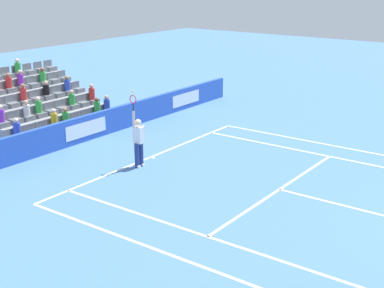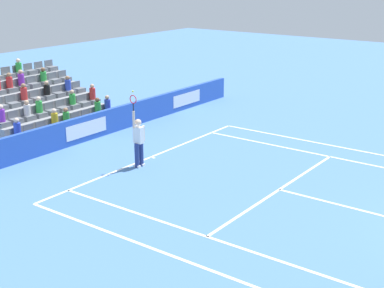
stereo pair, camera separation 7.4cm
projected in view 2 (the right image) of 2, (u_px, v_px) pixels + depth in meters
line_baseline at (151, 157)px, 21.02m from camera, size 10.97×0.10×0.01m
line_service at (279, 190)px, 17.91m from camera, size 8.23×0.10×0.01m
line_centre_service at (377, 214)px, 16.11m from camera, size 0.10×6.40×0.01m
line_singles_sideline_left at (221, 241)px, 14.50m from camera, size 0.10×11.89×0.01m
line_singles_sideline_right at (341, 159)px, 20.82m from camera, size 0.10×11.89×0.01m
line_doubles_sideline_left at (190, 263)px, 13.45m from camera, size 0.10×11.89×0.01m
line_doubles_sideline_right at (354, 150)px, 21.87m from camera, size 0.10×11.89×0.01m
line_centre_mark at (153, 158)px, 20.96m from camera, size 0.10×0.20×0.01m
sponsor_barrier at (85, 128)px, 22.88m from camera, size 20.77×0.22×1.08m
tennis_player at (139, 140)px, 19.73m from camera, size 0.53×0.36×2.85m
stadium_stand at (30, 109)px, 24.80m from camera, size 5.58×4.75×2.94m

